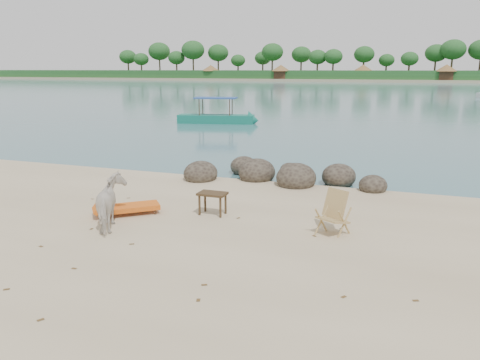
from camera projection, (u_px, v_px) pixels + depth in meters
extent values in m
plane|color=#346468|center=(386.00, 87.00, 92.10)|extent=(400.00, 400.00, 0.00)
cube|color=tan|center=(396.00, 79.00, 165.49)|extent=(420.00, 90.00, 1.40)
cube|color=#1E4C1E|center=(393.00, 75.00, 132.94)|extent=(420.00, 18.00, 2.40)
ellipsoid|color=black|center=(201.00, 174.00, 15.22)|extent=(1.09, 1.20, 0.82)
ellipsoid|color=black|center=(257.00, 173.00, 15.31)|extent=(1.20, 1.32, 0.90)
ellipsoid|color=black|center=(296.00, 179.00, 14.48)|extent=(1.23, 1.36, 0.93)
ellipsoid|color=black|center=(339.00, 177.00, 14.84)|extent=(1.07, 1.18, 0.80)
ellipsoid|color=black|center=(373.00, 186.00, 13.85)|extent=(0.83, 0.91, 0.62)
ellipsoid|color=black|center=(244.00, 167.00, 16.49)|extent=(0.94, 1.03, 0.70)
ellipsoid|color=black|center=(289.00, 171.00, 16.17)|extent=(0.64, 0.71, 0.48)
imported|color=beige|center=(112.00, 204.00, 10.46)|extent=(1.25, 1.53, 1.18)
plane|color=brown|center=(41.00, 248.00, 9.48)|extent=(0.12, 0.12, 0.00)
plane|color=brown|center=(41.00, 322.00, 6.71)|extent=(0.14, 0.14, 0.00)
plane|color=brown|center=(132.00, 245.00, 9.61)|extent=(0.14, 0.14, 0.00)
plane|color=brown|center=(7.00, 291.00, 7.64)|extent=(0.14, 0.14, 0.00)
plane|color=brown|center=(415.00, 302.00, 7.27)|extent=(0.13, 0.13, 0.00)
plane|color=brown|center=(198.00, 302.00, 7.28)|extent=(0.13, 0.13, 0.00)
plane|color=brown|center=(204.00, 286.00, 7.79)|extent=(0.13, 0.13, 0.00)
plane|color=brown|center=(314.00, 237.00, 10.07)|extent=(0.14, 0.14, 0.00)
plane|color=brown|center=(92.00, 230.00, 10.51)|extent=(0.11, 0.11, 0.00)
plane|color=brown|center=(129.00, 199.00, 13.03)|extent=(0.14, 0.14, 0.00)
plane|color=brown|center=(238.00, 219.00, 11.28)|extent=(0.13, 0.13, 0.00)
plane|color=brown|center=(74.00, 270.00, 8.43)|extent=(0.10, 0.10, 0.00)
plane|color=brown|center=(92.00, 200.00, 12.93)|extent=(0.12, 0.12, 0.00)
plane|color=brown|center=(344.00, 299.00, 7.38)|extent=(0.14, 0.14, 0.00)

